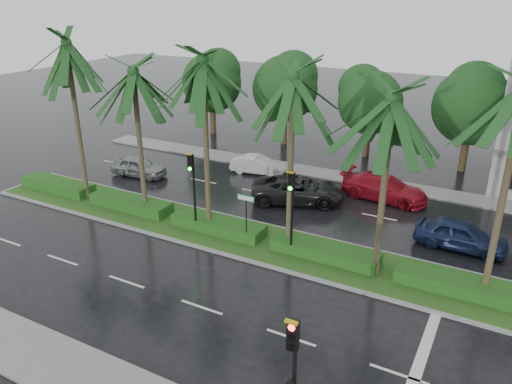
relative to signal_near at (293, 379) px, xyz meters
The scene contains 16 objects.
ground 11.42m from the signal_near, 122.58° to the left, with size 120.00×120.00×0.00m, color black.
far_sidewalk 22.35m from the signal_near, 105.67° to the left, with size 40.00×2.00×0.12m, color gray.
median 12.24m from the signal_near, 120.00° to the left, with size 36.00×4.00×0.15m.
hedge 12.17m from the signal_near, 120.00° to the left, with size 35.20×1.40×0.60m.
lane_markings 9.76m from the signal_near, 108.30° to the left, with size 34.00×13.06×0.01m.
palm_row 13.81m from the signal_near, 124.87° to the left, with size 26.30×4.20×9.96m.
signal_near is the anchor object (origin of this frame).
signal_median_left 13.93m from the signal_near, 135.91° to the left, with size 0.34×0.42×4.36m.
signal_median_right 10.69m from the signal_near, 114.91° to the left, with size 0.34×0.42×4.36m.
street_sign 12.11m from the signal_near, 125.34° to the left, with size 0.95×0.09×2.60m.
bg_trees 27.72m from the signal_near, 102.39° to the left, with size 33.15×5.27×7.61m.
car_silver 23.94m from the signal_near, 140.68° to the left, with size 3.96×1.59×1.35m, color gray.
car_white 22.71m from the signal_near, 120.54° to the left, with size 3.79×1.32×1.25m, color beige.
car_darkgrey 17.75m from the signal_near, 113.34° to the left, with size 5.55×2.56×1.54m, color black.
car_red 19.31m from the signal_near, 97.47° to the left, with size 5.26×2.14×1.53m, color maroon.
car_blue 14.97m from the signal_near, 80.32° to the left, with size 4.38×1.76×1.49m, color #18244A.
Camera 1 is at (10.04, -18.90, 12.04)m, focal length 35.00 mm.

